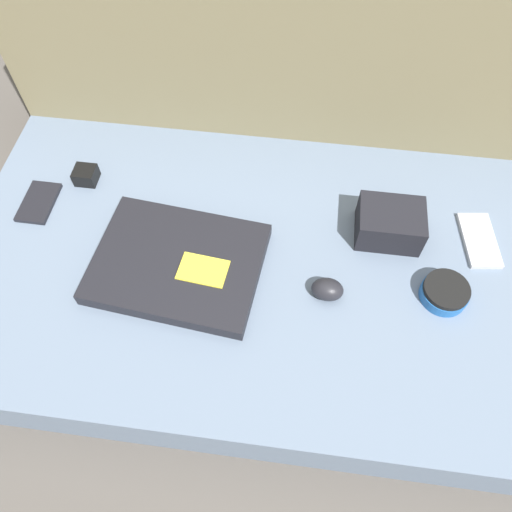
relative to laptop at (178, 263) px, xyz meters
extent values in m
plane|color=#4C4742|center=(0.15, 0.03, -0.14)|extent=(8.00, 8.00, 0.00)
cube|color=slate|center=(0.15, 0.03, -0.08)|extent=(1.18, 0.68, 0.12)
cube|color=#756B4C|center=(0.15, 0.47, 0.12)|extent=(1.18, 0.20, 0.52)
cube|color=black|center=(0.00, 0.00, 0.00)|extent=(0.34, 0.27, 0.03)
cube|color=yellow|center=(0.05, -0.02, 0.02)|extent=(0.10, 0.07, 0.00)
ellipsoid|color=black|center=(0.29, -0.02, 0.00)|extent=(0.06, 0.05, 0.04)
cylinder|color=#1E569E|center=(0.50, 0.00, 0.00)|extent=(0.09, 0.09, 0.02)
cylinder|color=black|center=(0.50, 0.00, 0.01)|extent=(0.08, 0.08, 0.01)
cube|color=black|center=(-0.32, 0.12, -0.01)|extent=(0.07, 0.11, 0.01)
cube|color=#B7B7BC|center=(0.58, 0.14, -0.01)|extent=(0.08, 0.14, 0.01)
cube|color=black|center=(0.40, 0.13, 0.02)|extent=(0.13, 0.10, 0.07)
cube|color=black|center=(-0.24, 0.19, 0.00)|extent=(0.05, 0.04, 0.03)
camera|label=1|loc=(0.21, -0.48, 0.81)|focal=35.00mm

